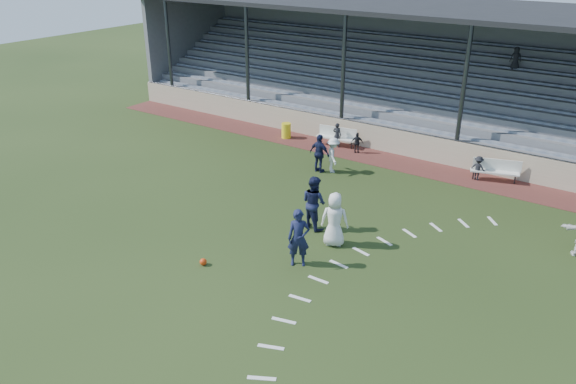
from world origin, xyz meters
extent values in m
plane|color=#243515|center=(0.00, 0.00, 0.00)|extent=(90.00, 90.00, 0.00)
cube|color=#522421|center=(0.00, 10.50, 0.01)|extent=(34.00, 2.00, 0.02)
cube|color=#B7A78D|center=(0.00, 11.55, 0.60)|extent=(34.00, 0.18, 1.20)
cube|color=silver|center=(-2.79, 10.76, 0.45)|extent=(2.04, 0.68, 0.06)
cube|color=silver|center=(-2.79, 10.98, 0.70)|extent=(1.99, 0.35, 0.54)
cylinder|color=#303339|center=(-3.63, 10.64, 0.22)|extent=(0.06, 0.06, 0.40)
cylinder|color=#303339|center=(-1.95, 10.89, 0.22)|extent=(0.06, 0.06, 0.40)
cube|color=silver|center=(5.07, 10.75, 0.45)|extent=(2.03, 1.00, 0.06)
cube|color=silver|center=(5.07, 10.97, 0.70)|extent=(1.92, 0.68, 0.54)
cylinder|color=#303339|center=(4.26, 10.49, 0.22)|extent=(0.06, 0.06, 0.40)
cylinder|color=#303339|center=(5.88, 11.02, 0.22)|extent=(0.06, 0.06, 0.40)
cylinder|color=yellow|center=(-5.58, 10.45, 0.41)|extent=(0.49, 0.49, 0.78)
sphere|color=red|center=(-0.65, -1.36, 0.11)|extent=(0.23, 0.23, 0.23)
imported|color=silver|center=(2.13, 2.17, 0.96)|extent=(1.10, 0.93, 1.91)
imported|color=#151A3B|center=(1.84, 0.41, 0.96)|extent=(0.84, 0.77, 1.93)
imported|color=#151A3B|center=(0.89, 2.84, 1.00)|extent=(1.14, 0.99, 1.99)
imported|color=silver|center=(-1.23, 7.82, 0.79)|extent=(1.10, 1.17, 1.59)
imported|color=#151A3B|center=(-1.72, 7.47, 0.87)|extent=(1.06, 0.53, 1.75)
imported|color=black|center=(-2.69, 10.73, 0.64)|extent=(0.47, 0.32, 1.24)
imported|color=black|center=(-1.46, 10.55, 0.53)|extent=(0.65, 0.47, 1.02)
imported|color=black|center=(4.41, 10.54, 0.56)|extent=(0.72, 0.45, 1.07)
cube|color=slate|center=(0.00, 12.10, 0.60)|extent=(34.00, 0.80, 1.20)
cube|color=gray|center=(0.00, 12.20, 1.25)|extent=(33.00, 0.28, 0.10)
cube|color=slate|center=(0.00, 12.90, 0.80)|extent=(34.00, 0.80, 1.60)
cube|color=gray|center=(0.00, 13.00, 1.65)|extent=(33.00, 0.28, 0.10)
cube|color=slate|center=(0.00, 13.70, 1.00)|extent=(34.00, 0.80, 2.00)
cube|color=gray|center=(0.00, 13.80, 2.05)|extent=(33.00, 0.28, 0.10)
cube|color=slate|center=(0.00, 14.50, 1.20)|extent=(34.00, 0.80, 2.40)
cube|color=gray|center=(0.00, 14.60, 2.45)|extent=(33.00, 0.28, 0.10)
cube|color=slate|center=(0.00, 15.30, 1.40)|extent=(34.00, 0.80, 2.80)
cube|color=gray|center=(0.00, 15.40, 2.85)|extent=(33.00, 0.28, 0.10)
cube|color=slate|center=(0.00, 16.10, 1.60)|extent=(34.00, 0.80, 3.20)
cube|color=gray|center=(0.00, 16.20, 3.25)|extent=(33.00, 0.28, 0.10)
cube|color=slate|center=(0.00, 16.90, 1.80)|extent=(34.00, 0.80, 3.60)
cube|color=gray|center=(0.00, 17.00, 3.65)|extent=(33.00, 0.28, 0.10)
cube|color=slate|center=(0.00, 17.70, 2.00)|extent=(34.00, 0.80, 4.00)
cube|color=gray|center=(0.00, 17.80, 4.05)|extent=(33.00, 0.28, 0.10)
cube|color=slate|center=(0.00, 18.50, 2.20)|extent=(34.00, 0.80, 4.40)
cube|color=gray|center=(0.00, 18.60, 4.45)|extent=(33.00, 0.28, 0.10)
cube|color=slate|center=(0.00, 19.10, 3.20)|extent=(34.00, 0.40, 6.40)
cube|color=slate|center=(-16.85, 15.50, 3.20)|extent=(0.30, 7.80, 6.40)
cube|color=black|center=(0.00, 15.20, 6.50)|extent=(34.60, 9.00, 0.22)
cylinder|color=#303339|center=(-15.00, 11.65, 3.25)|extent=(0.20, 0.20, 6.50)
cylinder|color=#303339|center=(-9.00, 11.65, 3.25)|extent=(0.20, 0.20, 6.50)
cylinder|color=#303339|center=(-3.00, 11.65, 3.25)|extent=(0.20, 0.20, 6.50)
cylinder|color=#303339|center=(3.00, 11.65, 3.25)|extent=(0.20, 0.20, 6.50)
cylinder|color=#303339|center=(0.00, 11.55, 1.25)|extent=(34.00, 0.05, 0.05)
imported|color=black|center=(3.77, 16.94, 4.15)|extent=(0.64, 0.54, 1.10)
cube|color=white|center=(6.12, 7.01, 0.01)|extent=(0.54, 0.61, 0.01)
cube|color=white|center=(5.29, 6.22, 0.01)|extent=(0.59, 0.56, 0.01)
cube|color=white|center=(4.57, 5.34, 0.01)|extent=(0.64, 0.51, 0.01)
cube|color=white|center=(3.96, 4.38, 0.01)|extent=(0.67, 0.44, 0.01)
cube|color=white|center=(3.48, 3.34, 0.01)|extent=(0.70, 0.37, 0.01)
cube|color=white|center=(3.13, 2.26, 0.01)|extent=(0.71, 0.29, 0.01)
cube|color=white|center=(2.92, 1.14, 0.01)|extent=(0.71, 0.21, 0.01)
cube|color=white|center=(2.85, 0.00, 0.01)|extent=(0.70, 0.12, 0.01)
cube|color=white|center=(2.92, -1.14, 0.01)|extent=(0.71, 0.21, 0.01)
cube|color=white|center=(3.13, -2.26, 0.01)|extent=(0.71, 0.29, 0.01)
cube|color=white|center=(3.48, -3.34, 0.01)|extent=(0.70, 0.37, 0.01)
cube|color=white|center=(3.96, -4.38, 0.01)|extent=(0.67, 0.44, 0.01)
camera|label=1|loc=(10.34, -12.54, 9.61)|focal=35.00mm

